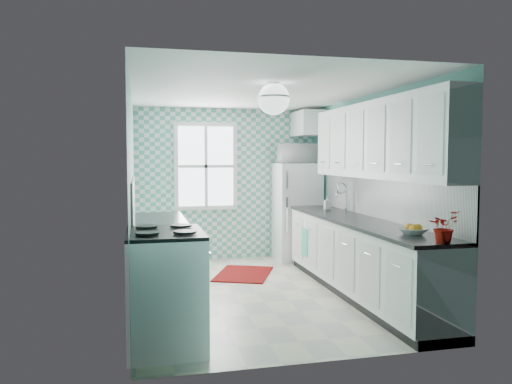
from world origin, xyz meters
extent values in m
cube|color=beige|center=(0.00, 0.00, -0.01)|extent=(3.00, 4.40, 0.02)
cube|color=white|center=(0.00, 0.00, 2.51)|extent=(3.00, 4.40, 0.02)
cube|color=#5DA79B|center=(0.00, 2.21, 1.25)|extent=(3.00, 0.02, 2.50)
cube|color=#5DA79B|center=(0.00, -2.21, 1.25)|extent=(3.00, 0.02, 2.50)
cube|color=#5DA79B|center=(-1.51, 0.00, 1.25)|extent=(0.02, 4.40, 2.50)
cube|color=#5DA79B|center=(1.51, 0.00, 1.25)|extent=(0.02, 4.40, 2.50)
cube|color=#59AA99|center=(0.00, 2.19, 1.25)|extent=(3.00, 0.01, 2.50)
cube|color=white|center=(-0.35, 2.17, 1.55)|extent=(1.04, 0.05, 1.44)
cube|color=white|center=(-0.35, 2.15, 1.55)|extent=(0.90, 0.02, 1.30)
cube|color=white|center=(1.49, -0.40, 1.20)|extent=(0.02, 3.60, 0.51)
cube|color=white|center=(-1.49, -0.07, 1.20)|extent=(0.02, 2.15, 0.51)
cube|color=white|center=(1.33, -0.60, 1.90)|extent=(0.33, 3.20, 0.90)
cube|color=white|center=(1.30, 1.83, 2.25)|extent=(0.40, 0.74, 0.40)
cylinder|color=silver|center=(0.00, -0.80, 2.48)|extent=(0.14, 0.14, 0.04)
cylinder|color=silver|center=(0.00, -0.80, 2.41)|extent=(0.02, 0.02, 0.12)
sphere|color=white|center=(0.00, -0.80, 2.32)|extent=(0.34, 0.34, 0.34)
cube|color=white|center=(1.20, -0.40, 0.45)|extent=(0.60, 3.60, 0.90)
cube|color=black|center=(1.19, -0.40, 0.92)|extent=(0.63, 3.60, 0.04)
cube|color=white|center=(-1.20, -0.07, 0.45)|extent=(0.60, 2.15, 0.90)
cube|color=black|center=(-1.19, -0.07, 0.92)|extent=(0.63, 2.15, 0.04)
cube|color=silver|center=(1.11, 1.82, 0.80)|extent=(0.70, 0.66, 1.60)
cube|color=silver|center=(1.11, 1.49, 1.17)|extent=(0.68, 0.01, 0.02)
cube|color=silver|center=(0.83, 1.47, 1.36)|extent=(0.03, 0.03, 0.30)
cube|color=silver|center=(0.83, 1.47, 0.80)|extent=(0.03, 0.03, 0.54)
cube|color=silver|center=(-1.20, -1.55, 0.52)|extent=(0.67, 0.85, 1.01)
cube|color=black|center=(-1.20, -1.55, 1.03)|extent=(0.67, 0.85, 0.03)
cube|color=black|center=(-0.86, -1.55, 0.59)|extent=(0.01, 0.56, 0.34)
cube|color=silver|center=(1.20, 0.47, 0.92)|extent=(0.54, 0.45, 0.12)
cylinder|color=silver|center=(1.39, 0.47, 1.12)|extent=(0.02, 0.02, 0.30)
torus|color=silver|center=(1.32, 0.47, 1.31)|extent=(0.16, 0.02, 0.16)
cube|color=#760204|center=(0.04, 0.98, 0.01)|extent=(1.07, 1.24, 0.02)
cube|color=#539E96|center=(0.89, 0.74, 0.48)|extent=(0.02, 0.27, 0.40)
imported|color=white|center=(1.20, -1.62, 0.97)|extent=(0.28, 0.28, 0.06)
imported|color=red|center=(1.20, -2.13, 1.09)|extent=(0.33, 0.30, 0.29)
imported|color=#8DB9C6|center=(1.25, 0.80, 1.04)|extent=(0.09, 0.10, 0.20)
imported|color=silver|center=(1.11, 1.82, 1.76)|extent=(0.60, 0.42, 0.32)
camera|label=1|loc=(-1.41, -6.00, 1.70)|focal=35.00mm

